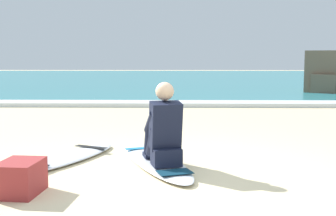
# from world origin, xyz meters

# --- Properties ---
(ground_plane) EXTENTS (80.00, 80.00, 0.00)m
(ground_plane) POSITION_xyz_m (0.00, 0.00, 0.00)
(ground_plane) COLOR beige
(sea) EXTENTS (80.00, 28.00, 0.10)m
(sea) POSITION_xyz_m (0.00, 20.79, 0.05)
(sea) COLOR teal
(sea) RESTS_ON ground
(breaking_foam) EXTENTS (80.00, 0.90, 0.11)m
(breaking_foam) POSITION_xyz_m (0.00, 7.09, 0.06)
(breaking_foam) COLOR white
(breaking_foam) RESTS_ON ground
(surfboard_main) EXTENTS (1.22, 2.26, 0.08)m
(surfboard_main) POSITION_xyz_m (-0.25, 0.59, 0.04)
(surfboard_main) COLOR silver
(surfboard_main) RESTS_ON ground
(surfer_seated) EXTENTS (0.50, 0.76, 0.95)m
(surfer_seated) POSITION_xyz_m (-0.15, 0.32, 0.44)
(surfer_seated) COLOR black
(surfer_seated) RESTS_ON surfboard_main
(surfboard_spare_near) EXTENTS (1.28, 1.99, 0.08)m
(surfboard_spare_near) POSITION_xyz_m (-1.40, 0.74, 0.04)
(surfboard_spare_near) COLOR silver
(surfboard_spare_near) RESTS_ON ground
(beach_bag) EXTENTS (0.40, 0.51, 0.32)m
(beach_bag) POSITION_xyz_m (-1.49, -0.64, 0.16)
(beach_bag) COLOR maroon
(beach_bag) RESTS_ON ground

